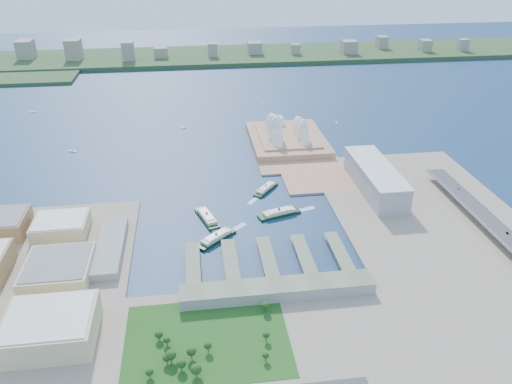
{
  "coord_description": "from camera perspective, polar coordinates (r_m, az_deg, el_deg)",
  "views": [
    {
      "loc": [
        -61.43,
        -535.23,
        334.07
      ],
      "look_at": [
        19.89,
        65.84,
        18.0
      ],
      "focal_mm": 35.0,
      "sensor_mm": 36.0,
      "label": 1
    }
  ],
  "objects": [
    {
      "name": "ground",
      "position": [
        633.91,
        -0.99,
        -4.28
      ],
      "size": [
        3000.0,
        3000.0,
        0.0
      ],
      "primitive_type": "plane",
      "color": "#10274D",
      "rests_on": "ground"
    },
    {
      "name": "far_shore",
      "position": [
        1551.55,
        -5.45,
        15.2
      ],
      "size": [
        2200.0,
        260.0,
        12.0
      ],
      "primitive_type": "cube",
      "color": "#2D4926",
      "rests_on": "ground"
    },
    {
      "name": "boat_d",
      "position": [
        1153.96,
        -24.15,
        8.35
      ],
      "size": [
        15.84,
        7.28,
        2.61
      ],
      "primitive_type": null,
      "rotation": [
        0.0,
        0.0,
        1.83
      ],
      "color": "white",
      "rests_on": "ground"
    },
    {
      "name": "boat_b",
      "position": [
        975.43,
        -8.31,
        7.29
      ],
      "size": [
        10.76,
        8.22,
        2.79
      ],
      "primitive_type": null,
      "rotation": [
        0.0,
        0.0,
        2.09
      ],
      "color": "white",
      "rests_on": "ground"
    },
    {
      "name": "west_buildings",
      "position": [
        594.01,
        -25.05,
        -7.77
      ],
      "size": [
        200.0,
        280.0,
        27.0
      ],
      "primitive_type": null,
      "color": "#99784C",
      "rests_on": "west_land"
    },
    {
      "name": "far_skyline",
      "position": [
        1525.2,
        -5.47,
        16.27
      ],
      "size": [
        1900.0,
        140.0,
        55.0
      ],
      "primitive_type": null,
      "color": "gray",
      "rests_on": "far_shore"
    },
    {
      "name": "south_land",
      "position": [
        469.2,
        2.21,
        -17.64
      ],
      "size": [
        720.0,
        180.0,
        3.0
      ],
      "primitive_type": "cube",
      "color": "gray",
      "rests_on": "ground"
    },
    {
      "name": "ferry_d",
      "position": [
        662.19,
        2.66,
        -2.26
      ],
      "size": [
        59.96,
        30.65,
        11.0
      ],
      "primitive_type": null,
      "rotation": [
        0.0,
        0.0,
        1.86
      ],
      "color": "black",
      "rests_on": "ground"
    },
    {
      "name": "west_land",
      "position": [
        575.55,
        -25.65,
        -10.98
      ],
      "size": [
        220.0,
        390.0,
        3.0
      ],
      "primitive_type": "cube",
      "color": "gray",
      "rests_on": "ground"
    },
    {
      "name": "ferry_b",
      "position": [
        724.99,
        1.14,
        0.51
      ],
      "size": [
        42.1,
        48.36,
        9.71
      ],
      "primitive_type": null,
      "rotation": [
        0.0,
        0.0,
        -0.67
      ],
      "color": "black",
      "rests_on": "ground"
    },
    {
      "name": "peninsula",
      "position": [
        878.37,
        3.98,
        5.21
      ],
      "size": [
        135.0,
        220.0,
        3.0
      ],
      "primitive_type": "cube",
      "color": "tan",
      "rests_on": "ground"
    },
    {
      "name": "car_c",
      "position": [
        754.36,
        22.17,
        0.36
      ],
      "size": [
        1.63,
        4.01,
        1.16
      ],
      "primitive_type": "imported",
      "color": "slate",
      "rests_on": "expressway"
    },
    {
      "name": "ferry_c",
      "position": [
        611.53,
        -4.57,
        -5.09
      ],
      "size": [
        51.84,
        48.58,
        10.72
      ],
      "primitive_type": null,
      "rotation": [
        0.0,
        0.0,
        2.3
      ],
      "color": "black",
      "rests_on": "ground"
    },
    {
      "name": "east_land",
      "position": [
        660.99,
        20.77,
        -4.69
      ],
      "size": [
        240.0,
        500.0,
        3.0
      ],
      "primitive_type": "cube",
      "color": "gray",
      "rests_on": "ground"
    },
    {
      "name": "toaster_building",
      "position": [
        736.6,
        13.48,
        1.52
      ],
      "size": [
        45.0,
        155.0,
        35.0
      ],
      "primitive_type": "cube",
      "color": "#939399",
      "rests_on": "east_land"
    },
    {
      "name": "opera_house",
      "position": [
        885.18,
        3.63,
        7.51
      ],
      "size": [
        134.0,
        180.0,
        58.0
      ],
      "primitive_type": null,
      "color": "white",
      "rests_on": "peninsula"
    },
    {
      "name": "ferry_a",
      "position": [
        655.03,
        -5.64,
        -2.73
      ],
      "size": [
        32.01,
        60.45,
        11.1
      ],
      "primitive_type": null,
      "rotation": [
        0.0,
        0.0,
        0.31
      ],
      "color": "black",
      "rests_on": "ground"
    },
    {
      "name": "ferry_wharves",
      "position": [
        570.98,
        1.32,
        -7.72
      ],
      "size": [
        184.0,
        90.0,
        9.3
      ],
      "primitive_type": null,
      "color": "#5F684F",
      "rests_on": "ground"
    },
    {
      "name": "terminal_building",
      "position": [
        521.24,
        2.47,
        -11.09
      ],
      "size": [
        200.0,
        28.0,
        12.0
      ],
      "primitive_type": "cube",
      "color": "gray",
      "rests_on": "south_land"
    },
    {
      "name": "park",
      "position": [
        472.82,
        -5.66,
        -15.75
      ],
      "size": [
        150.0,
        110.0,
        16.0
      ],
      "primitive_type": null,
      "color": "#194714",
      "rests_on": "south_land"
    },
    {
      "name": "boat_e",
      "position": [
        1113.78,
        0.64,
        10.13
      ],
      "size": [
        7.84,
        10.21,
        2.45
      ],
      "primitive_type": null,
      "rotation": [
        0.0,
        0.0,
        0.54
      ],
      "color": "white",
      "rests_on": "ground"
    },
    {
      "name": "boat_a",
      "position": [
        913.25,
        -20.21,
        4.41
      ],
      "size": [
        14.46,
        10.16,
        2.8
      ],
      "primitive_type": null,
      "rotation": [
        0.0,
        0.0,
        1.07
      ],
      "color": "white",
      "rests_on": "ground"
    },
    {
      "name": "boat_c",
      "position": [
        1006.02,
        9.2,
        7.84
      ],
      "size": [
        3.32,
        10.42,
        2.32
      ],
      "primitive_type": null,
      "rotation": [
        0.0,
        0.0,
        3.17
      ],
      "color": "white",
      "rests_on": "ground"
    },
    {
      "name": "car_b",
      "position": [
        668.2,
        26.8,
        -4.22
      ],
      "size": [
        1.54,
        4.43,
        1.46
      ],
      "primitive_type": "imported",
      "color": "slate",
      "rests_on": "expressway"
    },
    {
      "name": "expressway",
      "position": [
        679.85,
        25.74,
        -4.08
      ],
      "size": [
        26.0,
        340.0,
        11.85
      ],
      "primitive_type": null,
      "color": "gray",
      "rests_on": "east_land"
    }
  ]
}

